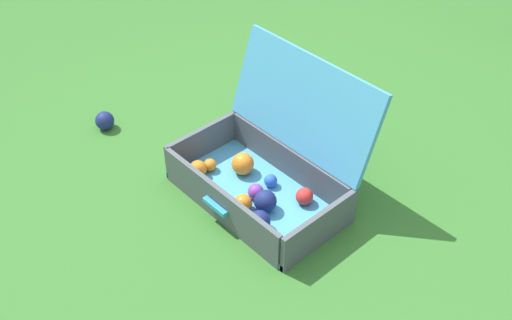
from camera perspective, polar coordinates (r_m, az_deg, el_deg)
ground_plane at (r=2.23m, az=0.01°, el=-3.52°), size 16.00×16.00×0.00m
open_suitcase at (r=2.18m, az=1.00°, el=-0.88°), size 0.62×0.48×0.47m
stray_ball_on_grass at (r=2.60m, az=-13.74°, el=3.54°), size 0.08×0.08×0.08m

